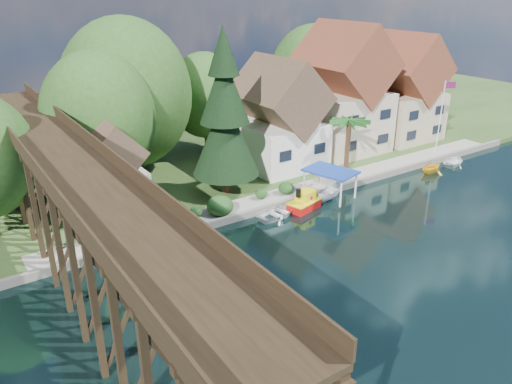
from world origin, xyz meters
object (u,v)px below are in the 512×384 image
tugboat (304,202)px  boat_white_a (278,212)px  trestle_bridge (77,211)px  house_right (401,94)px  house_left (279,121)px  boat_yellow (432,166)px  conifer (225,117)px  house_center (342,97)px  shed (110,173)px  palm_tree (349,123)px  flagpole (443,110)px  boat_canopy (330,187)px  boat_white_b (454,161)px

tugboat → boat_white_a: (-2.70, 0.12, -0.24)m
trestle_bridge → house_right: bearing=14.8°
house_left → boat_yellow: house_left is taller
boat_yellow → conifer: bearing=72.5°
house_center → shed: bearing=-175.8°
conifer → tugboat: bearing=-55.1°
palm_tree → flagpole: flagpole is taller
flagpole → boat_canopy: bearing=-173.1°
palm_tree → boat_white_a: (-11.41, -3.99, -4.97)m
conifer → tugboat: (4.19, -6.00, -6.81)m
trestle_bridge → house_center: house_center is taller
boat_white_a → conifer: bearing=3.8°
house_right → tugboat: 24.43m
shed → palm_tree: 23.06m
flagpole → palm_tree: bearing=172.5°
boat_canopy → trestle_bridge: bearing=-175.2°
conifer → tugboat: size_ratio=4.32×
trestle_bridge → boat_canopy: (22.14, 1.86, -4.14)m
trestle_bridge → boat_yellow: trestle_bridge is taller
house_left → flagpole: 18.22m
flagpole → conifer: bearing=172.1°
shed → flagpole: bearing=-8.6°
flagpole → trestle_bridge: bearing=-174.2°
palm_tree → boat_white_a: palm_tree is taller
trestle_bridge → flagpole: trestle_bridge is taller
trestle_bridge → shed: size_ratio=5.63×
trestle_bridge → house_center: 33.96m
house_right → conifer: size_ratio=0.86×
boat_white_b → boat_canopy: bearing=73.9°
shed → boat_white_b: (34.63, -7.80, -3.45)m
house_left → palm_tree: bearing=-47.9°
palm_tree → boat_yellow: 10.03m
trestle_bridge → boat_canopy: bearing=4.8°
house_center → palm_tree: 7.22m
boat_canopy → boat_yellow: boat_canopy is taller
house_center → palm_tree: bearing=-127.0°
trestle_bridge → shed: trestle_bridge is taller
house_right → conifer: (-26.19, -3.32, 1.69)m
flagpole → boat_canopy: 18.38m
boat_canopy → house_left: bearing=84.5°
flagpole → boat_canopy: flagpole is taller
boat_white_a → boat_canopy: bearing=-98.2°
house_left → boat_white_a: size_ratio=2.74×
house_center → flagpole: size_ratio=1.74×
house_center → house_right: size_ratio=1.12×
house_right → boat_white_a: 26.90m
shed → flagpole: 35.34m
tugboat → boat_canopy: bearing=6.3°
boat_white_a → boat_white_b: 23.33m
house_right → tugboat: (-22.00, -9.32, -5.12)m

